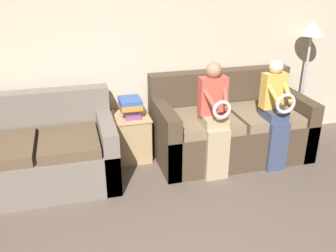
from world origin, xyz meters
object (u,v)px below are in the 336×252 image
object	(u,v)px
couch_side	(40,154)
book_stack	(130,107)
child_left_seated	(215,116)
side_shelf	(131,136)
floor_lamp	(311,40)
couch_main	(229,127)
child_right_seated	(276,110)

from	to	relation	value
couch_side	book_stack	world-z (taller)	couch_side
couch_side	child_left_seated	size ratio (longest dim) A/B	1.26
couch_side	side_shelf	xyz separation A→B (m)	(1.05, 0.30, -0.05)
child_left_seated	floor_lamp	distance (m)	1.79
couch_side	floor_lamp	size ratio (longest dim) A/B	1.03
couch_main	couch_side	size ratio (longest dim) A/B	1.14
couch_main	book_stack	size ratio (longest dim) A/B	5.68
child_right_seated	book_stack	distance (m)	1.67
child_left_seated	floor_lamp	size ratio (longest dim) A/B	0.81
child_left_seated	book_stack	distance (m)	1.03
couch_side	side_shelf	bearing A→B (deg)	16.00
side_shelf	book_stack	distance (m)	0.38
couch_main	child_left_seated	distance (m)	0.65
couch_side	floor_lamp	xyz separation A→B (m)	(3.41, 0.35, 0.99)
couch_side	side_shelf	world-z (taller)	couch_side
child_left_seated	couch_main	bearing A→B (deg)	48.30
side_shelf	child_left_seated	bearing A→B (deg)	-37.11
couch_side	child_right_seated	world-z (taller)	child_right_seated
couch_main	child_left_seated	world-z (taller)	child_left_seated
couch_side	book_stack	size ratio (longest dim) A/B	4.96
couch_main	couch_side	world-z (taller)	couch_main
child_right_seated	book_stack	world-z (taller)	child_right_seated
child_right_seated	couch_main	bearing A→B (deg)	131.44
couch_side	couch_main	bearing A→B (deg)	2.40
couch_main	side_shelf	world-z (taller)	couch_main
couch_main	couch_side	xyz separation A→B (m)	(-2.24, -0.09, -0.02)
couch_main	floor_lamp	world-z (taller)	floor_lamp
couch_side	book_stack	bearing A→B (deg)	15.90
couch_main	book_stack	distance (m)	1.24
book_stack	child_right_seated	bearing A→B (deg)	-21.86
couch_side	floor_lamp	distance (m)	3.57
couch_main	book_stack	world-z (taller)	couch_main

